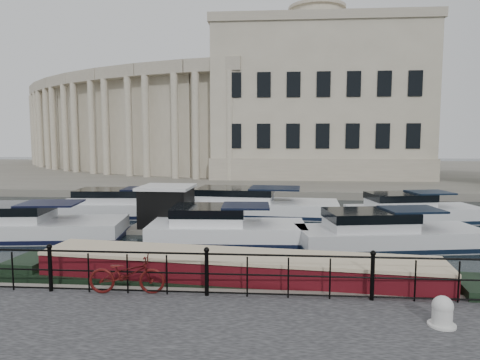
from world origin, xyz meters
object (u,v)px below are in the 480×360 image
object	(u,v)px
bicycle	(127,274)
harbour_hut	(167,210)
mooring_bollard	(442,312)
narrowboat	(236,283)

from	to	relation	value
bicycle	harbour_hut	world-z (taller)	harbour_hut
bicycle	mooring_bollard	world-z (taller)	bicycle
narrowboat	harbour_hut	bearing A→B (deg)	121.84
bicycle	narrowboat	bearing A→B (deg)	-64.00
bicycle	harbour_hut	size ratio (longest dim) A/B	0.55
narrowboat	harbour_hut	size ratio (longest dim) A/B	4.09
narrowboat	harbour_hut	xyz separation A→B (m)	(-4.09, 8.48, 0.59)
harbour_hut	mooring_bollard	bearing A→B (deg)	-50.67
mooring_bollard	harbour_hut	bearing A→B (deg)	127.33
harbour_hut	bicycle	bearing A→B (deg)	-79.61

